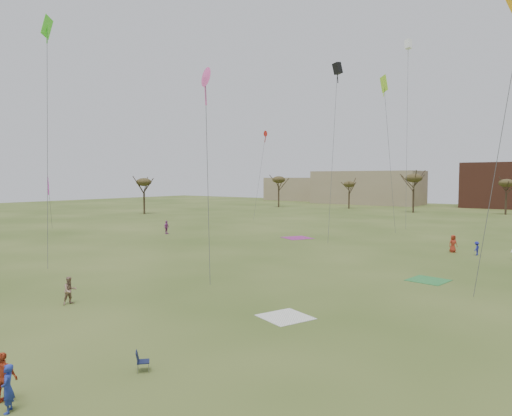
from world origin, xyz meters
The scene contains 15 objects.
ground centered at (0.00, 0.00, 0.00)m, with size 260.00×260.00×0.00m, color #324A17.
flyer_near_right centered at (6.98, -11.33, 0.83)m, with size 0.61×0.40×1.67m, color #22349C.
spectator_fore_a centered at (6.18, -11.11, 0.91)m, with size 1.07×0.45×1.83m, color #BF4320.
spectator_fore_b centered at (-3.84, -2.51, 0.88)m, with size 0.85×0.66×1.75m, color #9A7562.
spectator_mid_d centered at (-26.70, 26.22, 0.96)m, with size 1.12×0.47×1.91m, color #A44497.
flyer_far_b centered at (10.21, 33.59, 0.94)m, with size 0.91×0.60×1.87m, color #9E2D1B.
flyer_far_c centered at (12.65, 33.07, 0.72)m, with size 0.93×0.53×1.44m, color navy.
blanket_cream centered at (8.60, 3.38, 0.00)m, with size 2.59×2.59×0.03m, color white.
blanket_plum centered at (-9.45, 33.64, 0.00)m, with size 3.39×3.39×0.03m, color #992F82.
blanket_olive centered at (12.25, 18.08, 0.00)m, with size 2.74×2.74×0.03m, color #30853E.
camp_chair_center centered at (8.01, -6.40, 0.26)m, with size 0.73×0.74×0.87m.
kites_aloft centered at (-0.21, 29.88, 18.73)m, with size 74.35×55.36×27.00m.
tree_line centered at (-2.85, 79.12, 7.09)m, with size 117.44×49.32×8.91m.
building_tan centered at (-35.00, 115.00, 5.00)m, with size 32.00×14.00×10.00m, color #937F60.
building_tan_west centered at (-65.00, 122.00, 4.00)m, with size 20.00×12.00×8.00m, color #937F60.
Camera 1 is at (22.96, -18.47, 8.00)m, focal length 32.51 mm.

